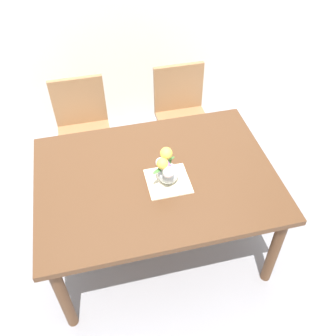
{
  "coord_description": "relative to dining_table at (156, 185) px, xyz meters",
  "views": [
    {
      "loc": [
        -0.32,
        -1.63,
        2.46
      ],
      "look_at": [
        0.06,
        -0.07,
        0.85
      ],
      "focal_mm": 40.59,
      "sensor_mm": 36.0,
      "label": 1
    }
  ],
  "objects": [
    {
      "name": "ground_plane",
      "position": [
        0.0,
        0.0,
        -0.65
      ],
      "size": [
        12.0,
        12.0,
        0.0
      ],
      "primitive_type": "plane",
      "color": "#939399"
    },
    {
      "name": "chair_left",
      "position": [
        -0.41,
        0.89,
        -0.13
      ],
      "size": [
        0.42,
        0.42,
        0.9
      ],
      "rotation": [
        0.0,
        0.0,
        3.14
      ],
      "color": "#9E7047",
      "rests_on": "ground_plane"
    },
    {
      "name": "placemat",
      "position": [
        0.06,
        -0.07,
        0.09
      ],
      "size": [
        0.26,
        0.26,
        0.01
      ],
      "primitive_type": "cube",
      "color": "beige",
      "rests_on": "dining_table"
    },
    {
      "name": "chair_right",
      "position": [
        0.41,
        0.89,
        -0.13
      ],
      "size": [
        0.42,
        0.42,
        0.9
      ],
      "rotation": [
        0.0,
        0.0,
        3.14
      ],
      "color": "#9E7047",
      "rests_on": "ground_plane"
    },
    {
      "name": "dining_table",
      "position": [
        0.0,
        0.0,
        0.0
      ],
      "size": [
        1.51,
        1.1,
        0.73
      ],
      "color": "brown",
      "rests_on": "ground_plane"
    },
    {
      "name": "flower_vase",
      "position": [
        0.05,
        -0.08,
        0.21
      ],
      "size": [
        0.18,
        0.2,
        0.25
      ],
      "color": "silver",
      "rests_on": "placemat"
    }
  ]
}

